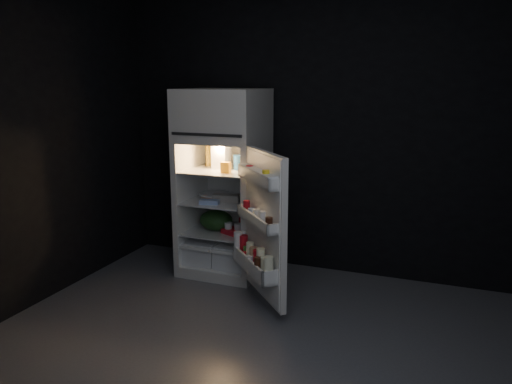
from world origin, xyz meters
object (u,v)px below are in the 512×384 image
at_px(fridge_door, 261,229).
at_px(yogurt_tray, 234,232).
at_px(milk_jug, 221,156).
at_px(egg_carton, 226,198).
at_px(refrigerator, 225,176).

bearing_deg(fridge_door, yogurt_tray, 132.46).
xyz_separation_m(milk_jug, egg_carton, (0.09, -0.09, -0.38)).
bearing_deg(yogurt_tray, egg_carton, 179.92).
bearing_deg(milk_jug, egg_carton, -43.64).
bearing_deg(fridge_door, milk_jug, 135.28).
bearing_deg(refrigerator, milk_jug, -165.81).
bearing_deg(refrigerator, fridge_door, -46.25).
bearing_deg(milk_jug, fridge_door, -42.87).
bearing_deg(egg_carton, refrigerator, 115.95).
distance_m(fridge_door, milk_jug, 1.04).
distance_m(egg_carton, yogurt_tray, 0.33).
bearing_deg(yogurt_tray, fridge_door, -22.88).
xyz_separation_m(refrigerator, fridge_door, (0.63, -0.66, -0.28)).
bearing_deg(milk_jug, yogurt_tray, -34.27).
distance_m(milk_jug, egg_carton, 0.41).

